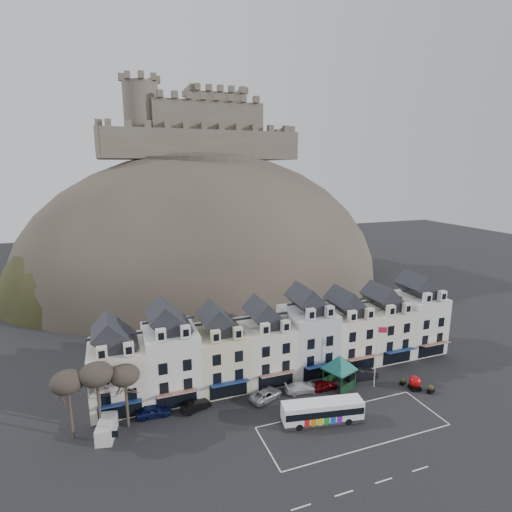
{
  "coord_description": "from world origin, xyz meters",
  "views": [
    {
      "loc": [
        -23.28,
        -33.91,
        30.02
      ],
      "look_at": [
        -1.89,
        24.0,
        16.24
      ],
      "focal_mm": 28.0,
      "sensor_mm": 36.0,
      "label": 1
    }
  ],
  "objects_px": {
    "white_van": "(107,429)",
    "red_buoy": "(415,383)",
    "bus_shelter": "(340,363)",
    "flagpole": "(377,352)",
    "car_maroon": "(324,385)",
    "car_charcoal": "(362,374)",
    "car_silver": "(266,395)",
    "car_black": "(196,406)",
    "car_navy": "(153,411)",
    "car_white": "(302,387)",
    "bus": "(322,411)"
  },
  "relations": [
    {
      "from": "flagpole",
      "to": "car_maroon",
      "type": "distance_m",
      "value": 8.56
    },
    {
      "from": "car_black",
      "to": "car_maroon",
      "type": "relative_size",
      "value": 1.04
    },
    {
      "from": "flagpole",
      "to": "car_charcoal",
      "type": "bearing_deg",
      "value": 101.27
    },
    {
      "from": "flagpole",
      "to": "car_charcoal",
      "type": "xyz_separation_m",
      "value": [
        -0.49,
        2.44,
        -4.47
      ]
    },
    {
      "from": "car_white",
      "to": "car_navy",
      "type": "bearing_deg",
      "value": 92.2
    },
    {
      "from": "car_black",
      "to": "car_navy",
      "type": "bearing_deg",
      "value": 66.86
    },
    {
      "from": "bus_shelter",
      "to": "car_charcoal",
      "type": "height_order",
      "value": "bus_shelter"
    },
    {
      "from": "red_buoy",
      "to": "car_silver",
      "type": "bearing_deg",
      "value": 166.38
    },
    {
      "from": "white_van",
      "to": "car_navy",
      "type": "xyz_separation_m",
      "value": [
        5.37,
        1.91,
        -0.2
      ]
    },
    {
      "from": "bus_shelter",
      "to": "flagpole",
      "type": "height_order",
      "value": "flagpole"
    },
    {
      "from": "red_buoy",
      "to": "car_charcoal",
      "type": "xyz_separation_m",
      "value": [
        -5.2,
        4.96,
        -0.24
      ]
    },
    {
      "from": "white_van",
      "to": "car_silver",
      "type": "bearing_deg",
      "value": 13.71
    },
    {
      "from": "white_van",
      "to": "car_black",
      "type": "height_order",
      "value": "white_van"
    },
    {
      "from": "bus_shelter",
      "to": "flagpole",
      "type": "distance_m",
      "value": 5.3
    },
    {
      "from": "white_van",
      "to": "car_maroon",
      "type": "bearing_deg",
      "value": 12.06
    },
    {
      "from": "flagpole",
      "to": "car_navy",
      "type": "relative_size",
      "value": 2.14
    },
    {
      "from": "car_black",
      "to": "white_van",
      "type": "bearing_deg",
      "value": 80.12
    },
    {
      "from": "red_buoy",
      "to": "car_navy",
      "type": "relative_size",
      "value": 0.46
    },
    {
      "from": "car_white",
      "to": "car_silver",
      "type": "bearing_deg",
      "value": 95.42
    },
    {
      "from": "red_buoy",
      "to": "white_van",
      "type": "xyz_separation_m",
      "value": [
        -39.9,
        4.31,
        -0.08
      ]
    },
    {
      "from": "flagpole",
      "to": "car_navy",
      "type": "height_order",
      "value": "flagpole"
    },
    {
      "from": "white_van",
      "to": "car_silver",
      "type": "xyz_separation_m",
      "value": [
        19.77,
        0.57,
        -0.27
      ]
    },
    {
      "from": "red_buoy",
      "to": "car_black",
      "type": "relative_size",
      "value": 0.52
    },
    {
      "from": "red_buoy",
      "to": "car_maroon",
      "type": "relative_size",
      "value": 0.54
    },
    {
      "from": "white_van",
      "to": "red_buoy",
      "type": "bearing_deg",
      "value": 5.9
    },
    {
      "from": "red_buoy",
      "to": "car_silver",
      "type": "distance_m",
      "value": 20.72
    },
    {
      "from": "bus_shelter",
      "to": "red_buoy",
      "type": "xyz_separation_m",
      "value": [
        9.53,
        -4.16,
        -2.71
      ]
    },
    {
      "from": "flagpole",
      "to": "white_van",
      "type": "bearing_deg",
      "value": 177.11
    },
    {
      "from": "white_van",
      "to": "car_charcoal",
      "type": "relative_size",
      "value": 0.93
    },
    {
      "from": "car_maroon",
      "to": "flagpole",
      "type": "bearing_deg",
      "value": -105.06
    },
    {
      "from": "car_black",
      "to": "flagpole",
      "type": "bearing_deg",
      "value": -114.57
    },
    {
      "from": "car_black",
      "to": "car_maroon",
      "type": "distance_m",
      "value": 17.67
    },
    {
      "from": "bus_shelter",
      "to": "car_white",
      "type": "distance_m",
      "value": 6.23
    },
    {
      "from": "car_silver",
      "to": "car_charcoal",
      "type": "distance_m",
      "value": 14.93
    },
    {
      "from": "red_buoy",
      "to": "car_white",
      "type": "xyz_separation_m",
      "value": [
        -14.93,
        4.79,
        -0.33
      ]
    },
    {
      "from": "car_white",
      "to": "red_buoy",
      "type": "bearing_deg",
      "value": -101.46
    },
    {
      "from": "car_silver",
      "to": "bus",
      "type": "bearing_deg",
      "value": -169.46
    },
    {
      "from": "bus_shelter",
      "to": "car_navy",
      "type": "xyz_separation_m",
      "value": [
        -25.0,
        2.05,
        -2.99
      ]
    },
    {
      "from": "car_silver",
      "to": "car_maroon",
      "type": "height_order",
      "value": "car_silver"
    },
    {
      "from": "bus",
      "to": "red_buoy",
      "type": "xyz_separation_m",
      "value": [
        15.62,
        1.98,
        -0.51
      ]
    },
    {
      "from": "car_navy",
      "to": "car_white",
      "type": "relative_size",
      "value": 0.91
    },
    {
      "from": "car_navy",
      "to": "white_van",
      "type": "bearing_deg",
      "value": 112.35
    },
    {
      "from": "white_van",
      "to": "car_black",
      "type": "xyz_separation_m",
      "value": [
        10.57,
        1.37,
        -0.3
      ]
    },
    {
      "from": "red_buoy",
      "to": "car_silver",
      "type": "xyz_separation_m",
      "value": [
        -20.13,
        4.88,
        -0.35
      ]
    },
    {
      "from": "white_van",
      "to": "car_silver",
      "type": "height_order",
      "value": "white_van"
    },
    {
      "from": "bus",
      "to": "white_van",
      "type": "distance_m",
      "value": 25.09
    },
    {
      "from": "red_buoy",
      "to": "car_navy",
      "type": "bearing_deg",
      "value": 169.8
    },
    {
      "from": "bus",
      "to": "car_maroon",
      "type": "relative_size",
      "value": 2.71
    },
    {
      "from": "bus",
      "to": "bus_shelter",
      "type": "height_order",
      "value": "bus_shelter"
    },
    {
      "from": "car_silver",
      "to": "car_charcoal",
      "type": "relative_size",
      "value": 1.01
    }
  ]
}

